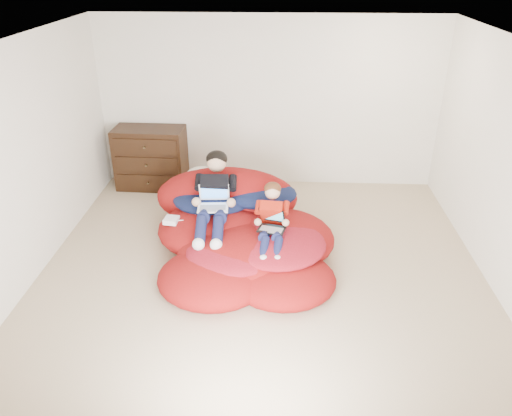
% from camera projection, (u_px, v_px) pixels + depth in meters
% --- Properties ---
extents(room_shell, '(5.10, 5.10, 2.77)m').
position_uv_depth(room_shell, '(261.00, 255.00, 5.57)').
color(room_shell, tan).
rests_on(room_shell, ground).
extents(dresser, '(1.05, 0.60, 0.93)m').
position_uv_depth(dresser, '(151.00, 158.00, 7.51)').
color(dresser, black).
rests_on(dresser, ground).
extents(beanbag_pile, '(2.26, 2.36, 0.88)m').
position_uv_depth(beanbag_pile, '(242.00, 234.00, 5.90)').
color(beanbag_pile, maroon).
rests_on(beanbag_pile, ground).
extents(cream_pillow, '(0.47, 0.30, 0.30)m').
position_uv_depth(cream_pillow, '(203.00, 178.00, 6.48)').
color(cream_pillow, beige).
rests_on(cream_pillow, beanbag_pile).
extents(older_boy, '(0.36, 1.23, 0.75)m').
position_uv_depth(older_boy, '(214.00, 193.00, 5.90)').
color(older_boy, black).
rests_on(older_boy, beanbag_pile).
extents(younger_boy, '(0.29, 0.91, 0.59)m').
position_uv_depth(younger_boy, '(272.00, 217.00, 5.58)').
color(younger_boy, red).
rests_on(younger_boy, beanbag_pile).
extents(laptop_white, '(0.37, 0.36, 0.25)m').
position_uv_depth(laptop_white, '(213.00, 201.00, 5.84)').
color(laptop_white, white).
rests_on(laptop_white, older_boy).
extents(laptop_black, '(0.33, 0.36, 0.20)m').
position_uv_depth(laptop_black, '(272.00, 223.00, 5.56)').
color(laptop_black, black).
rests_on(laptop_black, younger_boy).
extents(power_adapter, '(0.18, 0.18, 0.06)m').
position_uv_depth(power_adapter, '(171.00, 220.00, 5.88)').
color(power_adapter, white).
rests_on(power_adapter, beanbag_pile).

